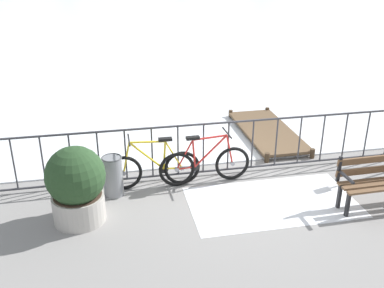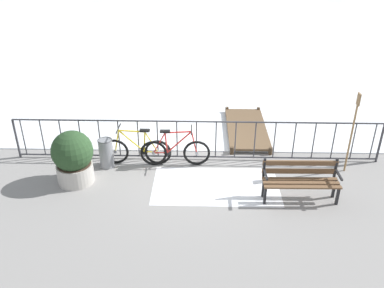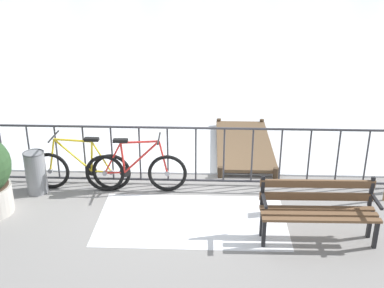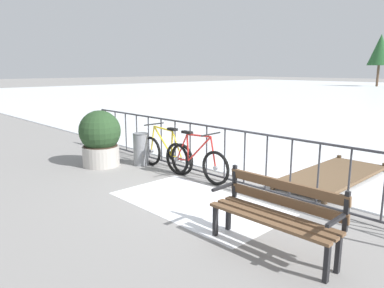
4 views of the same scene
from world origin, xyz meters
TOP-DOWN VIEW (x-y plane):
  - ground_plane at (0.00, 0.00)m, footprint 160.00×160.00m
  - frozen_pond at (0.00, 28.40)m, footprint 80.00×56.00m
  - snow_patch at (0.46, -1.20)m, footprint 2.85×1.56m
  - railing_fence at (-0.00, 0.00)m, footprint 9.06×0.06m
  - bicycle_near_railing at (-0.52, -0.28)m, footprint 1.71×0.52m
  - bicycle_second at (-1.46, -0.25)m, footprint 1.71×0.52m
  - park_bench at (2.23, -1.60)m, footprint 1.61×0.51m
  - trash_bin at (-2.18, -0.40)m, footprint 0.35×0.35m
  - wooden_dock at (1.41, 1.63)m, footprint 1.10×2.75m

SIDE VIEW (x-z plane):
  - ground_plane at x=0.00m, z-range 0.00..0.00m
  - snow_patch at x=0.46m, z-range 0.00..0.01m
  - frozen_pond at x=0.00m, z-range 0.00..0.03m
  - wooden_dock at x=1.41m, z-range 0.02..0.22m
  - bicycle_near_railing at x=-0.52m, z-range -0.12..0.86m
  - bicycle_second at x=-1.46m, z-range -0.12..0.86m
  - trash_bin at x=-2.18m, z-range 0.01..0.74m
  - park_bench at x=2.23m, z-range 0.07..0.96m
  - railing_fence at x=0.00m, z-range 0.02..1.09m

